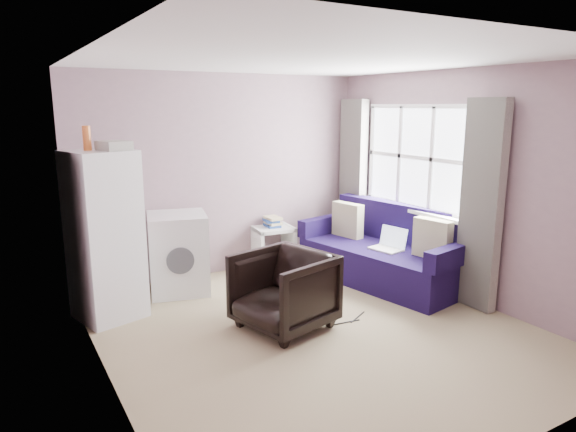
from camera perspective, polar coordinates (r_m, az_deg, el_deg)
name	(u,v)px	position (r m, az deg, el deg)	size (l,w,h in m)	color
room	(318,201)	(4.70, 3.34, 1.65)	(3.84, 4.24, 2.54)	#9A8864
armchair	(284,287)	(4.95, -0.48, -7.91)	(0.80, 0.75, 0.82)	black
fridge	(105,235)	(5.38, -19.68, -1.98)	(0.72, 0.72, 1.92)	silver
washing_machine	(178,251)	(6.01, -12.11, -3.87)	(0.78, 0.78, 0.91)	silver
side_table	(272,243)	(6.80, -1.76, -3.06)	(0.56, 0.56, 0.68)	silver
sofa	(386,254)	(6.38, 10.86, -4.17)	(1.30, 2.20, 0.92)	#180D3C
window_dressing	(408,190)	(6.35, 13.18, 2.78)	(0.17, 2.62, 2.18)	white
floor_cables	(352,320)	(5.28, 7.08, -11.37)	(0.49, 0.16, 0.01)	black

